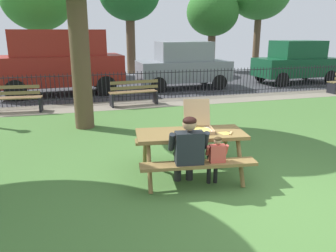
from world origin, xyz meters
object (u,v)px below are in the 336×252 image
at_px(park_bench_center, 134,93).
at_px(parked_car_right, 296,62).
at_px(pizza_slice_on_table, 226,133).
at_px(parked_car_left, 60,61).
at_px(pizza_box_open, 198,125).
at_px(child_at_table, 216,157).
at_px(far_tree_midright, 213,13).
at_px(park_bench_left, 14,99).
at_px(adult_at_table, 188,149).
at_px(picnic_table_foreground, 191,142).
at_px(parked_car_center, 183,65).

relative_size(park_bench_center, parked_car_right, 0.41).
bearing_deg(pizza_slice_on_table, parked_car_left, 107.12).
height_order(pizza_box_open, parked_car_right, parked_car_right).
distance_m(pizza_box_open, child_at_table, 0.74).
bearing_deg(parked_car_right, child_at_table, -131.69).
bearing_deg(far_tree_midright, pizza_slice_on_table, -112.38).
distance_m(park_bench_center, far_tree_midright, 11.61).
relative_size(pizza_slice_on_table, far_tree_midright, 0.05).
relative_size(park_bench_left, parked_car_right, 0.41).
relative_size(pizza_box_open, park_bench_center, 0.38).
bearing_deg(adult_at_table, park_bench_left, 117.83).
bearing_deg(park_bench_center, park_bench_left, 180.00).
height_order(parked_car_left, far_tree_midright, far_tree_midright).
bearing_deg(park_bench_left, far_tree_midright, 41.10).
height_order(parked_car_left, parked_car_right, parked_car_left).
xyz_separation_m(pizza_slice_on_table, adult_at_table, (-0.76, -0.26, -0.12)).
bearing_deg(parked_car_left, park_bench_left, -115.24).
height_order(pizza_slice_on_table, far_tree_midright, far_tree_midright).
xyz_separation_m(parked_car_left, parked_car_right, (10.71, -0.00, -0.29)).
distance_m(picnic_table_foreground, parked_car_right, 12.19).
relative_size(picnic_table_foreground, pizza_slice_on_table, 7.91).
distance_m(pizza_slice_on_table, far_tree_midright, 16.55).
xyz_separation_m(park_bench_center, far_tree_midright, (6.64, 9.01, 3.07)).
distance_m(parked_car_left, far_tree_midright, 11.10).
xyz_separation_m(adult_at_table, parked_car_left, (-2.00, 9.21, 0.65)).
height_order(parked_car_right, far_tree_midright, far_tree_midright).
xyz_separation_m(pizza_slice_on_table, park_bench_center, (-0.42, 6.09, -0.36)).
bearing_deg(far_tree_midright, adult_at_table, -114.45).
height_order(pizza_slice_on_table, park_bench_center, park_bench_center).
relative_size(parked_car_left, far_tree_midright, 0.97).
distance_m(picnic_table_foreground, park_bench_center, 5.87).
bearing_deg(parked_car_right, park_bench_left, -166.63).
distance_m(picnic_table_foreground, far_tree_midright, 16.60).
height_order(park_bench_center, far_tree_midright, far_tree_midright).
bearing_deg(pizza_slice_on_table, parked_car_right, 48.41).
xyz_separation_m(parked_car_left, parked_car_center, (5.05, -0.00, -0.29)).
xyz_separation_m(park_bench_center, parked_car_right, (8.37, 2.87, 0.59)).
bearing_deg(far_tree_midright, picnic_table_foreground, -114.45).
distance_m(park_bench_left, parked_car_left, 3.29).
distance_m(pizza_slice_on_table, parked_car_right, 11.98).
bearing_deg(park_bench_center, parked_car_right, 18.91).
distance_m(pizza_box_open, far_tree_midright, 16.41).
relative_size(adult_at_table, child_at_table, 1.38).
bearing_deg(child_at_table, parked_car_center, 74.26).
bearing_deg(pizza_box_open, park_bench_center, 90.44).
bearing_deg(child_at_table, adult_at_table, 168.81).
bearing_deg(child_at_table, pizza_slice_on_table, 45.87).
relative_size(pizza_slice_on_table, parked_car_left, 0.05).
relative_size(park_bench_left, far_tree_midright, 0.33).
distance_m(pizza_slice_on_table, park_bench_center, 6.11).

